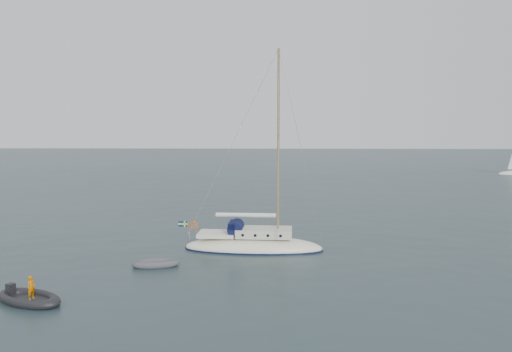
{
  "coord_description": "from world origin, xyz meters",
  "views": [
    {
      "loc": [
        0.49,
        -27.61,
        7.55
      ],
      "look_at": [
        -0.45,
        0.0,
        4.85
      ],
      "focal_mm": 35.0,
      "sensor_mm": 36.0,
      "label": 1
    }
  ],
  "objects": [
    {
      "name": "ground",
      "position": [
        0.0,
        0.0,
        0.0
      ],
      "size": [
        300.0,
        300.0,
        0.0
      ],
      "primitive_type": "plane",
      "color": "black",
      "rests_on": "ground"
    },
    {
      "name": "dinghy",
      "position": [
        -5.87,
        -1.27,
        0.16
      ],
      "size": [
        2.57,
        1.16,
        0.37
      ],
      "rotation": [
        0.0,
        0.0,
        0.22
      ],
      "color": "#4A4A4F",
      "rests_on": "ground"
    },
    {
      "name": "rib",
      "position": [
        -10.07,
        -7.01,
        0.2
      ],
      "size": [
        3.45,
        1.57,
        1.22
      ],
      "rotation": [
        0.0,
        0.0,
        -0.43
      ],
      "color": "black",
      "rests_on": "ground"
    },
    {
      "name": "sailboat",
      "position": [
        -0.7,
        2.58,
        0.97
      ],
      "size": [
        8.98,
        2.69,
        12.78
      ],
      "rotation": [
        0.0,
        0.0,
        -0.04
      ],
      "color": "#ECE6CA",
      "rests_on": "ground"
    }
  ]
}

